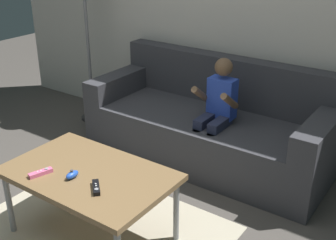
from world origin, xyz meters
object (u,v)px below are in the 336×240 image
(game_remote_black_near_edge, at_px, (96,187))
(nunchuk_blue, at_px, (72,175))
(couch, at_px, (210,126))
(coffee_table, at_px, (89,178))
(person_seated_on_couch, at_px, (216,110))
(game_remote_pink_far_corner, at_px, (41,173))

(game_remote_black_near_edge, distance_m, nunchuk_blue, 0.20)
(couch, xyz_separation_m, nunchuk_blue, (-0.11, -1.41, 0.19))
(game_remote_black_near_edge, height_order, nunchuk_blue, nunchuk_blue)
(nunchuk_blue, bearing_deg, coffee_table, 73.85)
(couch, xyz_separation_m, person_seated_on_couch, (0.14, -0.17, 0.23))
(couch, height_order, game_remote_pink_far_corner, couch)
(game_remote_pink_far_corner, bearing_deg, coffee_table, 41.27)
(person_seated_on_couch, height_order, game_remote_pink_far_corner, person_seated_on_couch)
(person_seated_on_couch, relative_size, nunchuk_blue, 9.85)
(person_seated_on_couch, relative_size, game_remote_pink_far_corner, 6.24)
(nunchuk_blue, distance_m, game_remote_pink_far_corner, 0.19)
(nunchuk_blue, height_order, game_remote_pink_far_corner, nunchuk_blue)
(person_seated_on_couch, height_order, nunchuk_blue, person_seated_on_couch)
(coffee_table, distance_m, game_remote_pink_far_corner, 0.28)
(person_seated_on_couch, xyz_separation_m, coffee_table, (-0.22, -1.13, -0.10))
(game_remote_black_near_edge, bearing_deg, person_seated_on_couch, 87.49)
(couch, distance_m, coffee_table, 1.31)
(person_seated_on_couch, xyz_separation_m, game_remote_pink_far_corner, (-0.43, -1.31, -0.05))
(couch, distance_m, game_remote_black_near_edge, 1.43)
(coffee_table, bearing_deg, game_remote_black_near_edge, -33.26)
(person_seated_on_couch, bearing_deg, couch, 129.68)
(couch, bearing_deg, nunchuk_blue, -94.39)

